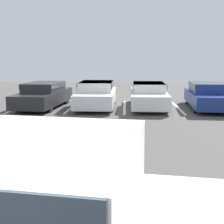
{
  "coord_description": "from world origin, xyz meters",
  "views": [
    {
      "loc": [
        1.15,
        -1.62,
        2.42
      ],
      "look_at": [
        0.78,
        6.58,
        1.0
      ],
      "focal_mm": 50.0,
      "sensor_mm": 36.0,
      "label": 1
    }
  ],
  "objects_px": {
    "parked_sedan_b": "(97,94)",
    "parked_sedan_c": "(148,94)",
    "parked_sedan_d": "(209,95)",
    "parked_sedan_a": "(44,94)"
  },
  "relations": [
    {
      "from": "parked_sedan_d",
      "to": "parked_sedan_b",
      "type": "bearing_deg",
      "value": -87.78
    },
    {
      "from": "parked_sedan_c",
      "to": "parked_sedan_d",
      "type": "relative_size",
      "value": 1.05
    },
    {
      "from": "parked_sedan_b",
      "to": "parked_sedan_d",
      "type": "xyz_separation_m",
      "value": [
        5.49,
        -0.15,
        -0.01
      ]
    },
    {
      "from": "parked_sedan_a",
      "to": "parked_sedan_c",
      "type": "bearing_deg",
      "value": 97.25
    },
    {
      "from": "parked_sedan_c",
      "to": "parked_sedan_d",
      "type": "xyz_separation_m",
      "value": [
        2.91,
        -0.22,
        0.02
      ]
    },
    {
      "from": "parked_sedan_b",
      "to": "parked_sedan_d",
      "type": "relative_size",
      "value": 1.0
    },
    {
      "from": "parked_sedan_b",
      "to": "parked_sedan_c",
      "type": "xyz_separation_m",
      "value": [
        2.59,
        0.07,
        -0.03
      ]
    },
    {
      "from": "parked_sedan_c",
      "to": "parked_sedan_a",
      "type": "bearing_deg",
      "value": -86.45
    },
    {
      "from": "parked_sedan_b",
      "to": "parked_sedan_c",
      "type": "height_order",
      "value": "parked_sedan_b"
    },
    {
      "from": "parked_sedan_a",
      "to": "parked_sedan_b",
      "type": "xyz_separation_m",
      "value": [
        2.62,
        0.15,
        0.02
      ]
    }
  ]
}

